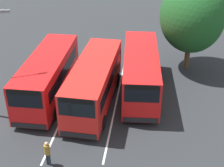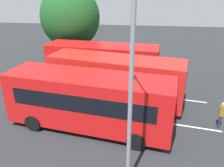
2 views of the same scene
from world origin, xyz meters
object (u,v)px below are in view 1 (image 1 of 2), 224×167
at_px(bus_center_right, 141,71).
at_px(bus_center_left, 94,82).
at_px(bus_far_left, 48,75).
at_px(depot_tree, 192,15).
at_px(pedestrian, 47,152).

bearing_deg(bus_center_right, bus_center_left, -61.06).
xyz_separation_m(bus_center_left, bus_center_right, (-1.51, 3.42, 0.00)).
height_order(bus_far_left, depot_tree, depot_tree).
height_order(bus_far_left, bus_center_left, same).
xyz_separation_m(bus_far_left, depot_tree, (-4.46, 11.25, 2.98)).
bearing_deg(bus_center_left, bus_far_left, -95.95).
bearing_deg(bus_center_left, depot_tree, 136.09).
relative_size(bus_center_left, pedestrian, 5.90).
distance_m(bus_center_right, depot_tree, 6.68).
distance_m(bus_far_left, depot_tree, 12.46).
bearing_deg(depot_tree, pedestrian, -41.16).
relative_size(bus_far_left, bus_center_left, 1.00).
bearing_deg(bus_center_right, bus_far_left, -80.94).
relative_size(bus_far_left, bus_center_right, 1.01).
bearing_deg(pedestrian, bus_far_left, 34.50).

